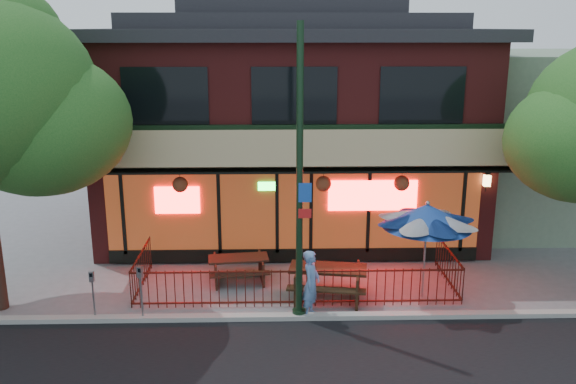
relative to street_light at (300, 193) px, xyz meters
name	(u,v)px	position (x,y,z in m)	size (l,w,h in m)	color
ground	(298,310)	(0.00, 0.40, -3.15)	(80.00, 80.00, 0.00)	gray
curb	(299,317)	(0.00, -0.10, -3.09)	(80.00, 0.25, 0.12)	#999993
restaurant_building	(290,109)	(0.00, 7.51, 0.98)	(12.96, 9.49, 8.05)	maroon
neighbor_building	(537,137)	(9.00, 8.10, -0.15)	(6.00, 7.00, 6.00)	gray
patio_fence	(298,278)	(0.00, 0.91, -2.52)	(8.44, 2.62, 1.00)	#45150E
street_light	(300,193)	(0.00, 0.00, 0.00)	(0.43, 0.32, 7.00)	black
picnic_table_left	(239,265)	(-1.59, 2.25, -2.69)	(1.79, 1.45, 0.70)	#3B1F15
picnic_table_right	(328,278)	(0.80, 1.10, -2.59)	(2.21, 1.82, 0.85)	black
patio_umbrella	(427,216)	(3.29, 1.10, -0.92)	(2.29, 2.29, 2.61)	gray
pedestrian	(311,284)	(0.29, 0.05, -2.30)	(0.62, 0.41, 1.70)	#5E85BD
parking_meter_near	(141,284)	(-3.78, -0.08, -2.20)	(0.15, 0.14, 1.40)	gray
parking_meter_far	(93,287)	(-4.95, 0.00, -2.30)	(0.11, 0.10, 1.25)	gray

